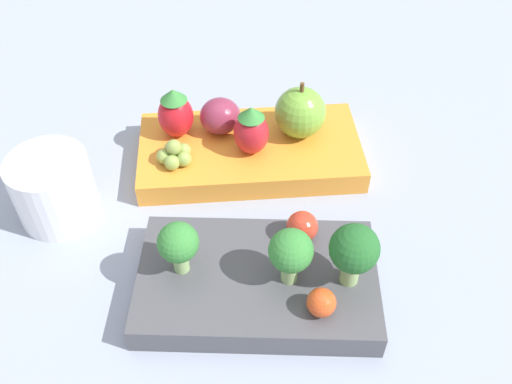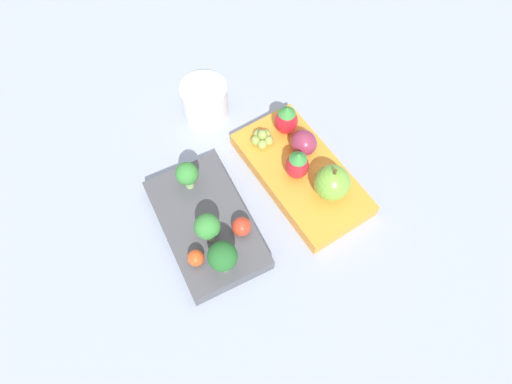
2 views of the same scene
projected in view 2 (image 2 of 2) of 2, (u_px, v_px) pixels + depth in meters
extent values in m
plane|color=#939EB2|center=(253.00, 199.00, 0.64)|extent=(4.00, 4.00, 0.00)
cube|color=#4C4C51|center=(208.00, 227.00, 0.61)|extent=(0.20, 0.14, 0.02)
cube|color=orange|center=(301.00, 174.00, 0.65)|extent=(0.22, 0.12, 0.02)
cylinder|color=#93B770|center=(189.00, 182.00, 0.62)|extent=(0.01, 0.01, 0.02)
sphere|color=#388438|center=(187.00, 174.00, 0.60)|extent=(0.03, 0.03, 0.03)
cylinder|color=#93B770|center=(209.00, 234.00, 0.58)|extent=(0.01, 0.01, 0.02)
sphere|color=#388438|center=(207.00, 226.00, 0.56)|extent=(0.03, 0.03, 0.03)
cylinder|color=#93B770|center=(224.00, 264.00, 0.56)|extent=(0.01, 0.01, 0.02)
sphere|color=#236028|center=(222.00, 256.00, 0.54)|extent=(0.04, 0.04, 0.04)
sphere|color=#DB4C1E|center=(196.00, 258.00, 0.57)|extent=(0.02, 0.02, 0.02)
sphere|color=red|center=(241.00, 227.00, 0.58)|extent=(0.03, 0.03, 0.03)
sphere|color=#70A838|center=(332.00, 183.00, 0.60)|extent=(0.05, 0.05, 0.05)
cylinder|color=brown|center=(335.00, 172.00, 0.58)|extent=(0.00, 0.00, 0.01)
ellipsoid|color=red|center=(286.00, 121.00, 0.65)|extent=(0.03, 0.03, 0.04)
cone|color=#388438|center=(287.00, 111.00, 0.63)|extent=(0.03, 0.03, 0.01)
ellipsoid|color=red|center=(297.00, 166.00, 0.62)|extent=(0.03, 0.03, 0.04)
cone|color=#388438|center=(298.00, 157.00, 0.60)|extent=(0.02, 0.02, 0.01)
ellipsoid|color=#892D47|center=(304.00, 143.00, 0.64)|extent=(0.04, 0.04, 0.04)
sphere|color=#8EA84C|center=(258.00, 134.00, 0.66)|extent=(0.01, 0.01, 0.01)
sphere|color=#8EA84C|center=(256.00, 141.00, 0.65)|extent=(0.01, 0.01, 0.01)
sphere|color=#8EA84C|center=(262.00, 144.00, 0.65)|extent=(0.01, 0.01, 0.01)
sphere|color=#8EA84C|center=(269.00, 141.00, 0.65)|extent=(0.01, 0.01, 0.01)
sphere|color=#8EA84C|center=(266.00, 134.00, 0.66)|extent=(0.01, 0.01, 0.01)
sphere|color=#8EA84C|center=(262.00, 135.00, 0.65)|extent=(0.01, 0.01, 0.01)
cylinder|color=white|center=(205.00, 102.00, 0.69)|extent=(0.07, 0.07, 0.06)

